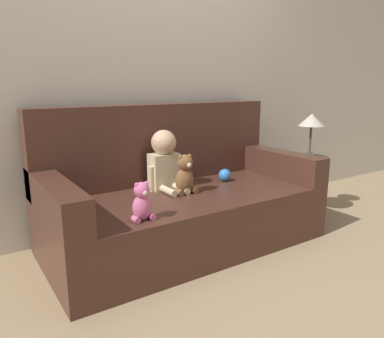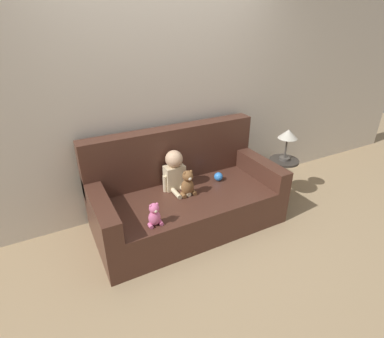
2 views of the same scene
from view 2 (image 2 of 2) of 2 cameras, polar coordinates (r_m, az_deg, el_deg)
ground_plane at (r=3.32m, az=-0.69°, el=-10.38°), size 12.00×12.00×0.00m
wall_back at (r=3.22m, az=-5.44°, el=14.06°), size 8.00×0.05×2.60m
couch at (r=3.19m, az=-1.38°, el=-5.03°), size 1.93×0.93×0.99m
person_baby at (r=3.08m, az=-3.31°, el=-0.35°), size 0.28×0.32×0.43m
teddy_bear_brown at (r=3.00m, az=-0.84°, el=-2.83°), size 0.16×0.13×0.28m
plush_toy_side at (r=2.61m, az=-7.17°, el=-8.70°), size 0.13×0.10×0.22m
toy_ball at (r=3.31m, az=5.06°, el=-1.45°), size 0.10×0.10×0.10m
side_table at (r=3.63m, az=17.47°, el=3.85°), size 0.34×0.34×0.89m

